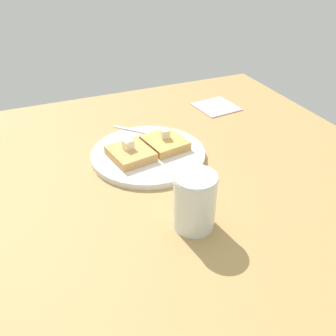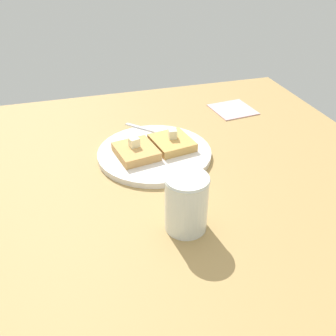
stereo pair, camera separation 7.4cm
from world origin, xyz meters
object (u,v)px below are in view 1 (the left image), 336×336
plate (148,154)px  syrup_jar (194,203)px  fork (146,133)px  napkin (216,107)px

plate → syrup_jar: bearing=-91.8°
fork → syrup_jar: 33.95cm
plate → napkin: (28.13, 18.29, -0.62)cm
syrup_jar → fork: bearing=84.1°
fork → napkin: (25.46, 9.73, -1.36)cm
syrup_jar → napkin: size_ratio=0.93×
napkin → fork: bearing=-159.1°
fork → plate: bearing=-107.3°
fork → napkin: bearing=20.9°
fork → napkin: size_ratio=1.10×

